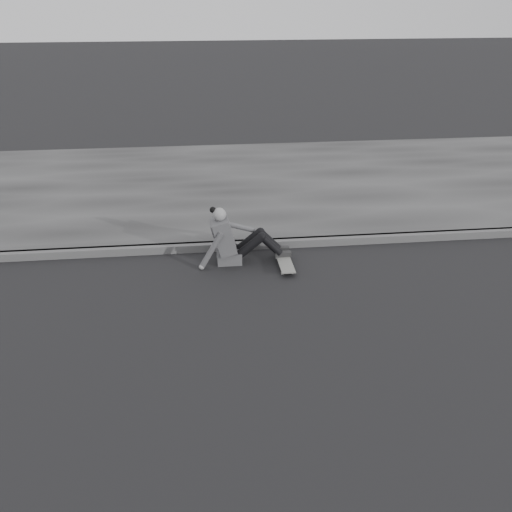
{
  "coord_description": "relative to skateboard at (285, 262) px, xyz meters",
  "views": [
    {
      "loc": [
        -2.67,
        -5.54,
        3.75
      ],
      "look_at": [
        -1.89,
        1.24,
        0.5
      ],
      "focal_mm": 40.0,
      "sensor_mm": 36.0,
      "label": 1
    }
  ],
  "objects": [
    {
      "name": "ground",
      "position": [
        1.39,
        -1.89,
        -0.07
      ],
      "size": [
        80.0,
        80.0,
        0.0
      ],
      "primitive_type": "plane",
      "color": "black",
      "rests_on": "ground"
    },
    {
      "name": "seated_woman",
      "position": [
        -0.73,
        0.25,
        0.29
      ],
      "size": [
        1.38,
        0.46,
        0.88
      ],
      "color": "#49494B",
      "rests_on": "ground"
    },
    {
      "name": "curb",
      "position": [
        1.39,
        0.69,
        -0.01
      ],
      "size": [
        24.0,
        0.16,
        0.12
      ],
      "primitive_type": "cube",
      "color": "#4E4E4E",
      "rests_on": "ground"
    },
    {
      "name": "sidewalk",
      "position": [
        1.39,
        3.71,
        -0.01
      ],
      "size": [
        24.0,
        6.0,
        0.12
      ],
      "primitive_type": "cube",
      "color": "#363636",
      "rests_on": "ground"
    },
    {
      "name": "skateboard",
      "position": [
        0.0,
        0.0,
        0.0
      ],
      "size": [
        0.2,
        0.78,
        0.09
      ],
      "color": "#A9AAA4",
      "rests_on": "ground"
    }
  ]
}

